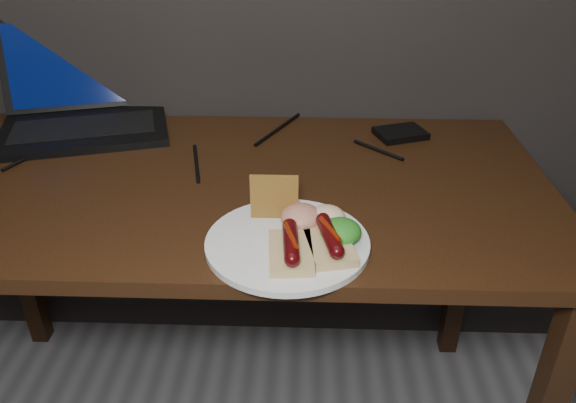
# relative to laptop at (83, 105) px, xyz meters

# --- Properties ---
(desk) EXTENTS (1.40, 0.70, 0.75)m
(desk) POSITION_rel_laptop_xyz_m (0.36, -0.28, -0.14)
(desk) COLOR #361F0D
(desk) RESTS_ON ground
(laptop) EXTENTS (0.47, 0.44, 0.25)m
(laptop) POSITION_rel_laptop_xyz_m (0.00, 0.00, 0.00)
(laptop) COLOR black
(laptop) RESTS_ON desk
(hard_drive) EXTENTS (0.14, 0.12, 0.02)m
(hard_drive) POSITION_rel_laptop_xyz_m (0.79, -0.05, -0.05)
(hard_drive) COLOR black
(hard_drive) RESTS_ON desk
(desk_cables) EXTENTS (0.87, 0.39, 0.01)m
(desk_cables) POSITION_rel_laptop_xyz_m (0.35, -0.13, -0.05)
(desk_cables) COLOR black
(desk_cables) RESTS_ON desk
(plate) EXTENTS (0.36, 0.36, 0.01)m
(plate) POSITION_rel_laptop_xyz_m (0.53, -0.52, -0.05)
(plate) COLOR silver
(plate) RESTS_ON desk
(bread_sausage_center) EXTENTS (0.08, 0.12, 0.04)m
(bread_sausage_center) POSITION_rel_laptop_xyz_m (0.54, -0.57, -0.02)
(bread_sausage_center) COLOR #DBC080
(bread_sausage_center) RESTS_ON plate
(bread_sausage_right) EXTENTS (0.09, 0.13, 0.04)m
(bread_sausage_right) POSITION_rel_laptop_xyz_m (0.60, -0.55, -0.02)
(bread_sausage_right) COLOR #DBC080
(bread_sausage_right) RESTS_ON plate
(crispbread) EXTENTS (0.09, 0.01, 0.08)m
(crispbread) POSITION_rel_laptop_xyz_m (0.50, -0.45, 0.00)
(crispbread) COLOR #B07A30
(crispbread) RESTS_ON plate
(salad_greens) EXTENTS (0.07, 0.07, 0.04)m
(salad_greens) POSITION_rel_laptop_xyz_m (0.62, -0.52, -0.02)
(salad_greens) COLOR #175811
(salad_greens) RESTS_ON plate
(salsa_mound) EXTENTS (0.07, 0.07, 0.04)m
(salsa_mound) POSITION_rel_laptop_xyz_m (0.55, -0.48, -0.02)
(salsa_mound) COLOR maroon
(salsa_mound) RESTS_ON plate
(coleslaw_mound) EXTENTS (0.06, 0.06, 0.04)m
(coleslaw_mound) POSITION_rel_laptop_xyz_m (0.60, -0.47, -0.02)
(coleslaw_mound) COLOR white
(coleslaw_mound) RESTS_ON plate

